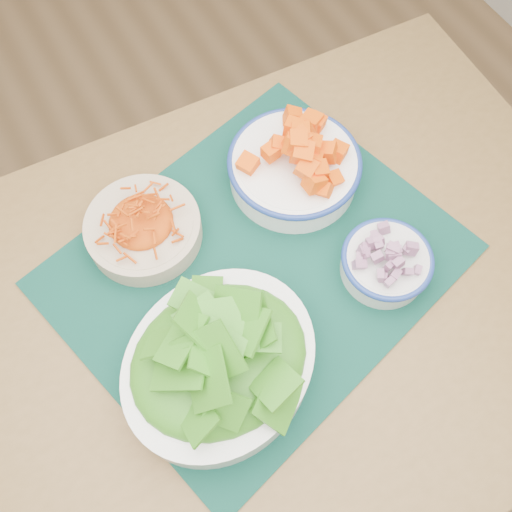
{
  "coord_description": "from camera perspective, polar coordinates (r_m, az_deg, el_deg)",
  "views": [
    {
      "loc": [
        0.05,
        -0.11,
        1.57
      ],
      "look_at": [
        0.24,
        0.21,
        0.78
      ],
      "focal_mm": 40.0,
      "sensor_mm": 36.0,
      "label": 1
    }
  ],
  "objects": [
    {
      "name": "table",
      "position": [
        0.96,
        -0.96,
        -7.48
      ],
      "size": [
        1.26,
        0.88,
        0.75
      ],
      "rotation": [
        0.0,
        0.0,
        -0.06
      ],
      "color": "brown",
      "rests_on": "ground"
    },
    {
      "name": "placemat",
      "position": [
        0.9,
        0.0,
        -0.88
      ],
      "size": [
        0.68,
        0.61,
        0.0
      ],
      "primitive_type": "cube",
      "rotation": [
        0.0,
        0.0,
        0.25
      ],
      "color": "black",
      "rests_on": "table"
    },
    {
      "name": "squash_bowl",
      "position": [
        0.94,
        3.89,
        9.43
      ],
      "size": [
        0.24,
        0.24,
        0.11
      ],
      "rotation": [
        0.0,
        0.0,
        0.14
      ],
      "color": "white",
      "rests_on": "placemat"
    },
    {
      "name": "ground",
      "position": [
        1.57,
        -4.06,
        -22.98
      ],
      "size": [
        4.0,
        4.0,
        0.0
      ],
      "primitive_type": "plane",
      "color": "#9B754B",
      "rests_on": "ground"
    },
    {
      "name": "carrot_bowl",
      "position": [
        0.91,
        -11.3,
        3.04
      ],
      "size": [
        0.22,
        0.22,
        0.07
      ],
      "rotation": [
        0.0,
        0.0,
        -0.21
      ],
      "color": "#C7B394",
      "rests_on": "placemat"
    },
    {
      "name": "onion_bowl",
      "position": [
        0.88,
        12.93,
        -0.5
      ],
      "size": [
        0.16,
        0.16,
        0.07
      ],
      "rotation": [
        0.0,
        0.0,
        0.22
      ],
      "color": "silver",
      "rests_on": "placemat"
    },
    {
      "name": "lettuce_bowl",
      "position": [
        0.78,
        -3.75,
        -10.26
      ],
      "size": [
        0.35,
        0.33,
        0.13
      ],
      "rotation": [
        0.0,
        0.0,
        0.35
      ],
      "color": "white",
      "rests_on": "placemat"
    }
  ]
}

